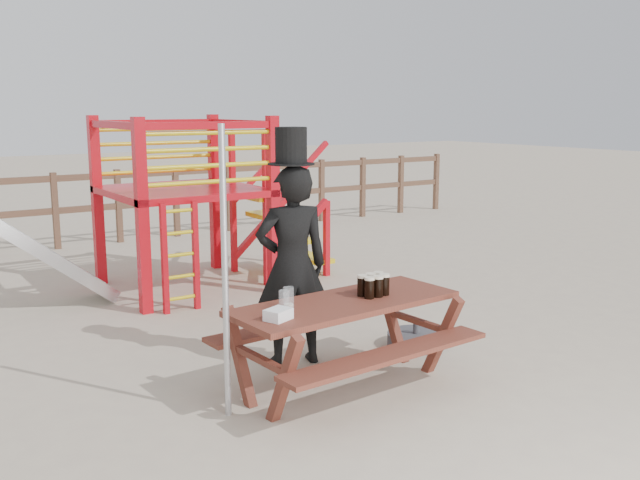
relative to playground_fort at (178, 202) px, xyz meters
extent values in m
plane|color=tan|center=(-0.12, -3.58, -1.07)|extent=(60.00, 60.00, 0.00)
cube|color=brown|center=(-0.12, 3.42, 0.03)|extent=(15.00, 0.06, 0.10)
cube|color=brown|center=(-0.12, 3.42, -0.47)|extent=(15.00, 0.06, 0.10)
cube|color=brown|center=(-0.62, 3.42, -0.47)|extent=(0.09, 0.09, 1.20)
cube|color=brown|center=(0.38, 3.42, -0.47)|extent=(0.09, 0.09, 1.20)
cube|color=brown|center=(1.38, 3.42, -0.47)|extent=(0.09, 0.09, 1.20)
cube|color=brown|center=(2.38, 3.42, -0.47)|extent=(0.09, 0.09, 1.20)
cube|color=brown|center=(3.38, 3.42, -0.47)|extent=(0.09, 0.09, 1.20)
cube|color=brown|center=(4.38, 3.42, -0.47)|extent=(0.09, 0.09, 1.20)
cube|color=brown|center=(5.38, 3.42, -0.47)|extent=(0.09, 0.09, 1.20)
cube|color=brown|center=(6.38, 3.42, -0.47)|extent=(0.09, 0.09, 1.20)
cube|color=brown|center=(7.38, 3.42, -0.47)|extent=(0.09, 0.09, 1.20)
cube|color=red|center=(-0.72, -0.78, -0.02)|extent=(0.12, 0.12, 2.10)
cube|color=red|center=(0.88, -0.78, -0.02)|extent=(0.12, 0.12, 2.10)
cube|color=red|center=(-0.72, 0.82, -0.02)|extent=(0.12, 0.12, 2.10)
cube|color=red|center=(0.88, 0.82, -0.02)|extent=(0.12, 0.12, 2.10)
cube|color=red|center=(0.08, 0.02, 0.13)|extent=(1.72, 1.72, 0.08)
cube|color=red|center=(0.08, -0.78, 0.93)|extent=(1.60, 0.08, 0.08)
cube|color=red|center=(0.08, 0.82, 0.93)|extent=(1.60, 0.08, 0.08)
cube|color=red|center=(-0.72, 0.02, 0.93)|extent=(0.08, 1.60, 0.08)
cube|color=red|center=(0.88, 0.02, 0.93)|extent=(0.08, 1.60, 0.08)
cylinder|color=yellow|center=(0.08, -0.78, 0.31)|extent=(1.50, 0.05, 0.05)
cylinder|color=yellow|center=(0.08, 0.82, 0.31)|extent=(1.50, 0.05, 0.05)
cylinder|color=yellow|center=(0.08, -0.78, 0.49)|extent=(1.50, 0.05, 0.05)
cylinder|color=yellow|center=(0.08, 0.82, 0.49)|extent=(1.50, 0.05, 0.05)
cylinder|color=yellow|center=(0.08, -0.78, 0.67)|extent=(1.50, 0.05, 0.05)
cylinder|color=yellow|center=(0.08, 0.82, 0.67)|extent=(1.50, 0.05, 0.05)
cylinder|color=yellow|center=(0.08, -0.78, 0.85)|extent=(1.50, 0.05, 0.05)
cylinder|color=yellow|center=(0.08, 0.82, 0.85)|extent=(1.50, 0.05, 0.05)
cube|color=red|center=(-0.55, -0.93, -0.47)|extent=(0.06, 0.06, 1.20)
cube|color=red|center=(-0.19, -0.93, -0.47)|extent=(0.06, 0.06, 1.20)
cylinder|color=yellow|center=(-0.37, -0.93, -0.92)|extent=(0.36, 0.04, 0.04)
cylinder|color=yellow|center=(-0.37, -0.93, -0.68)|extent=(0.36, 0.04, 0.04)
cylinder|color=yellow|center=(-0.37, -0.93, -0.44)|extent=(0.36, 0.04, 0.04)
cylinder|color=yellow|center=(-0.37, -0.93, -0.20)|extent=(0.36, 0.04, 0.04)
cylinder|color=yellow|center=(-0.37, -0.93, 0.04)|extent=(0.36, 0.04, 0.04)
cube|color=yellow|center=(1.03, 0.02, 0.01)|extent=(0.30, 0.90, 0.06)
cube|color=yellow|center=(1.31, 0.02, -0.29)|extent=(0.30, 0.90, 0.06)
cube|color=yellow|center=(1.59, 0.02, -0.59)|extent=(0.30, 0.90, 0.06)
cube|color=yellow|center=(1.87, 0.02, -0.89)|extent=(0.30, 0.90, 0.06)
cube|color=red|center=(1.43, -0.43, -0.47)|extent=(0.95, 0.08, 0.86)
cube|color=red|center=(1.43, 0.47, -0.47)|extent=(0.95, 0.08, 0.86)
cube|color=silver|center=(-1.62, 0.02, -0.45)|extent=(1.53, 0.55, 1.21)
cube|color=silver|center=(-1.62, -0.25, -0.41)|extent=(1.58, 0.04, 1.28)
cube|color=silver|center=(-1.62, 0.29, -0.41)|extent=(1.58, 0.04, 1.28)
cube|color=maroon|center=(-0.15, -3.67, -0.38)|extent=(1.89, 0.81, 0.05)
cube|color=maroon|center=(-0.12, -4.18, -0.66)|extent=(1.86, 0.37, 0.04)
cube|color=maroon|center=(-0.18, -3.16, -0.66)|extent=(1.86, 0.37, 0.04)
cube|color=maroon|center=(-0.93, -3.72, -0.74)|extent=(0.14, 1.11, 0.66)
cube|color=maroon|center=(0.63, -3.62, -0.74)|extent=(0.14, 1.11, 0.66)
imported|color=black|center=(-0.19, -2.95, -0.21)|extent=(0.72, 0.58, 1.73)
cube|color=#0B7E1F|center=(-0.16, -2.82, 0.00)|extent=(0.07, 0.04, 0.40)
cylinder|color=black|center=(-0.19, -2.95, 0.66)|extent=(0.39, 0.39, 0.01)
cylinder|color=black|center=(-0.19, -2.95, 0.82)|extent=(0.26, 0.26, 0.30)
cube|color=white|center=(-0.16, -2.82, 0.92)|extent=(0.13, 0.04, 0.03)
cylinder|color=#B2B2B7|center=(-1.15, -3.62, -0.03)|extent=(0.05, 0.05, 2.09)
cylinder|color=#3A3A40|center=(0.99, -3.23, -1.01)|extent=(0.54, 0.54, 0.12)
cylinder|color=#3A3A40|center=(0.99, -3.23, -0.90)|extent=(0.06, 0.06, 0.10)
cube|color=white|center=(-0.84, -3.82, -0.32)|extent=(0.22, 0.20, 0.08)
cylinder|color=black|center=(0.05, -3.72, -0.28)|extent=(0.08, 0.08, 0.15)
cylinder|color=beige|center=(0.05, -3.72, -0.20)|extent=(0.08, 0.08, 0.02)
cylinder|color=black|center=(0.13, -3.72, -0.28)|extent=(0.08, 0.08, 0.15)
cylinder|color=beige|center=(0.13, -3.72, -0.20)|extent=(0.08, 0.08, 0.02)
cylinder|color=black|center=(0.21, -3.70, -0.28)|extent=(0.08, 0.08, 0.15)
cylinder|color=beige|center=(0.21, -3.70, -0.20)|extent=(0.08, 0.08, 0.02)
cylinder|color=black|center=(0.04, -3.63, -0.28)|extent=(0.08, 0.08, 0.15)
cylinder|color=beige|center=(0.04, -3.63, -0.20)|extent=(0.08, 0.08, 0.02)
cylinder|color=black|center=(0.13, -3.62, -0.28)|extent=(0.08, 0.08, 0.15)
cylinder|color=beige|center=(0.13, -3.62, -0.20)|extent=(0.08, 0.08, 0.02)
cylinder|color=black|center=(0.22, -3.61, -0.28)|extent=(0.08, 0.08, 0.15)
cylinder|color=beige|center=(0.22, -3.61, -0.20)|extent=(0.08, 0.08, 0.02)
cylinder|color=silver|center=(-0.60, -3.57, -0.28)|extent=(0.08, 0.08, 0.15)
cylinder|color=beige|center=(-0.60, -3.57, -0.35)|extent=(0.07, 0.07, 0.02)
cylinder|color=silver|center=(-0.68, -3.63, -0.28)|extent=(0.08, 0.08, 0.15)
cylinder|color=beige|center=(-0.68, -3.63, -0.35)|extent=(0.07, 0.07, 0.02)
camera|label=1|loc=(-3.29, -8.02, 1.13)|focal=40.00mm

